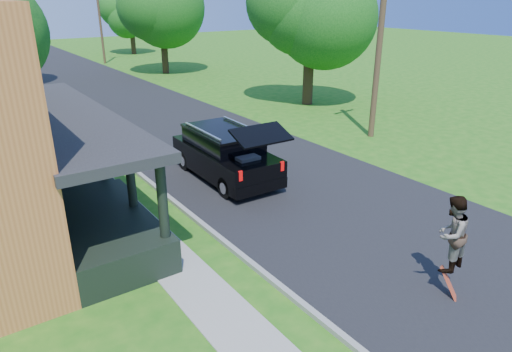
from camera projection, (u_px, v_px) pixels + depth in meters
ground at (372, 227)px, 13.30m from camera, size 140.00×140.00×0.00m
street at (128, 103)px, 28.57m from camera, size 8.00×120.00×0.02m
curb at (60, 112)px, 26.42m from camera, size 0.15×120.00×0.12m
sidewalk at (32, 116)px, 25.60m from camera, size 1.30×120.00×0.03m
black_suv at (225, 154)px, 16.53m from camera, size 2.15×5.29×2.44m
skateboarder at (451, 234)px, 9.95m from camera, size 0.94×0.78×1.77m
skateboard at (449, 286)px, 10.19m from camera, size 0.23×0.64×0.79m
tree_right_near at (310, 8)px, 26.30m from camera, size 7.09×6.76×8.84m
tree_right_mid at (160, 4)px, 37.43m from camera, size 7.12×6.94×9.03m
tree_right_far at (130, 11)px, 50.67m from camera, size 5.50×5.52×7.37m
utility_pole_near at (380, 40)px, 20.23m from camera, size 1.71×0.31×8.55m
utility_pole_far at (100, 19)px, 43.69m from camera, size 1.42×0.29×8.11m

